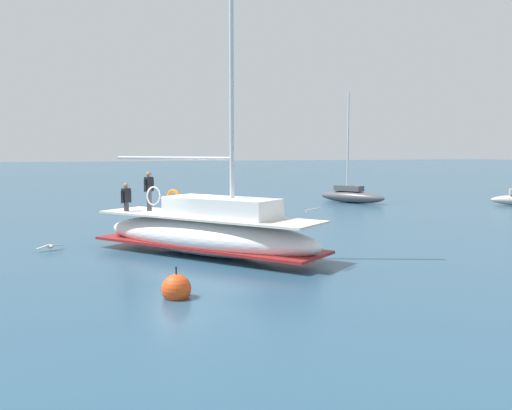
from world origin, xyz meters
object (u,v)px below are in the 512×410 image
Objects in this scene: main_sailboat at (208,231)px; seagull at (50,246)px; moored_catamaran at (351,195)px; mooring_buoy at (176,289)px.

seagull is (-3.05, -5.49, -0.72)m from main_sailboat.
moored_catamaran reaches higher than seagull.
main_sailboat is 22.82m from moored_catamaran.
main_sailboat is 6.32m from seagull.
main_sailboat is 1.41× the size of moored_catamaran.
mooring_buoy is at bearing -40.20° from moored_catamaran.
main_sailboat is at bearing 155.95° from mooring_buoy.
seagull is 9.08m from mooring_buoy.
mooring_buoy is (21.81, -18.43, -0.35)m from moored_catamaran.
main_sailboat is at bearing -44.42° from moored_catamaran.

